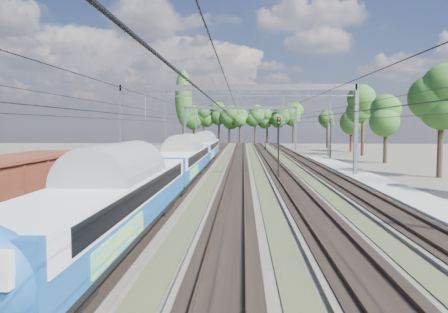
{
  "coord_description": "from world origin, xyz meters",
  "views": [
    {
      "loc": [
        0.6,
        -12.67,
        5.01
      ],
      "look_at": [
        -0.76,
        18.52,
        2.8
      ],
      "focal_mm": 35.0,
      "sensor_mm": 36.0,
      "label": 1
    }
  ],
  "objects_px": {
    "emu_train": "(183,156)",
    "signal_near": "(279,140)",
    "worker": "(265,146)",
    "signal_far": "(331,133)"
  },
  "relations": [
    {
      "from": "emu_train",
      "to": "signal_near",
      "type": "xyz_separation_m",
      "value": [
        8.37,
        3.23,
        1.22
      ]
    },
    {
      "from": "signal_near",
      "to": "emu_train",
      "type": "bearing_deg",
      "value": -150.43
    },
    {
      "from": "emu_train",
      "to": "worker",
      "type": "bearing_deg",
      "value": 79.2
    },
    {
      "from": "emu_train",
      "to": "worker",
      "type": "distance_m",
      "value": 51.04
    },
    {
      "from": "worker",
      "to": "signal_near",
      "type": "height_order",
      "value": "signal_near"
    },
    {
      "from": "emu_train",
      "to": "signal_near",
      "type": "distance_m",
      "value": 9.05
    },
    {
      "from": "emu_train",
      "to": "signal_near",
      "type": "relative_size",
      "value": 10.37
    },
    {
      "from": "worker",
      "to": "signal_far",
      "type": "distance_m",
      "value": 24.31
    },
    {
      "from": "emu_train",
      "to": "signal_far",
      "type": "height_order",
      "value": "signal_far"
    },
    {
      "from": "worker",
      "to": "signal_far",
      "type": "height_order",
      "value": "signal_far"
    }
  ]
}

